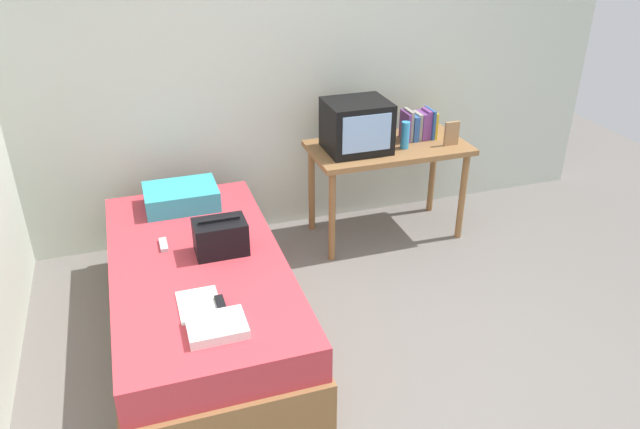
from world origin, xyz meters
name	(u,v)px	position (x,y,z in m)	size (l,w,h in m)	color
ground_plane	(390,382)	(0.00, 0.00, 0.00)	(8.00, 8.00, 0.00)	slate
wall_back	(287,60)	(0.00, 2.00, 1.30)	(5.20, 0.10, 2.60)	silver
bed	(201,297)	(-0.90, 0.75, 0.26)	(1.00, 2.00, 0.52)	olive
desk	(388,157)	(0.63, 1.55, 0.64)	(1.16, 0.60, 0.74)	olive
tv	(357,126)	(0.37, 1.54, 0.92)	(0.44, 0.39, 0.36)	black
water_bottle	(405,135)	(0.72, 1.46, 0.84)	(0.06, 0.06, 0.20)	#3399DB
book_row	(419,125)	(0.90, 1.61, 0.84)	(0.24, 0.17, 0.23)	#7A3D89
picture_frame	(452,133)	(1.07, 1.41, 0.83)	(0.11, 0.02, 0.18)	#9E754C
pillow	(181,197)	(-0.90, 1.46, 0.59)	(0.47, 0.35, 0.14)	#33A8B7
handbag	(221,237)	(-0.75, 0.79, 0.62)	(0.30, 0.20, 0.23)	black
magazine	(199,305)	(-0.95, 0.31, 0.53)	(0.21, 0.29, 0.01)	white
remote_dark	(221,305)	(-0.85, 0.26, 0.53)	(0.04, 0.16, 0.02)	black
remote_silver	(164,245)	(-1.07, 0.96, 0.53)	(0.04, 0.14, 0.02)	#B7B7BC
folded_towel	(217,327)	(-0.90, 0.07, 0.55)	(0.28, 0.22, 0.05)	white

